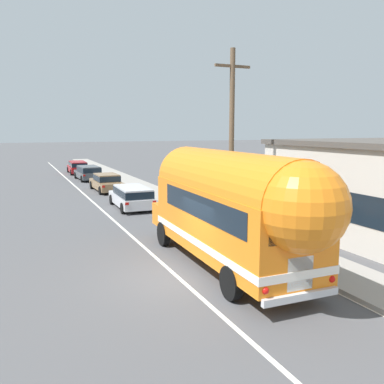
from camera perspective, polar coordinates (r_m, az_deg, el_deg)
name	(u,v)px	position (r m, az deg, el deg)	size (l,w,h in m)	color
ground_plane	(179,278)	(13.78, -1.88, -11.87)	(300.00, 300.00, 0.00)	#4C4C4F
lane_markings	(133,209)	(25.34, -8.20, -2.38)	(4.04, 80.00, 0.01)	silver
sidewalk_slab	(195,210)	(24.55, 0.39, -2.48)	(2.29, 90.00, 0.15)	gray
utility_pole	(232,138)	(19.39, 5.53, 7.44)	(1.80, 0.24, 8.50)	brown
painted_bus	(234,206)	(13.82, 5.82, -1.92)	(2.73, 10.56, 4.12)	orange
car_lead	(132,196)	(25.45, -8.38, -0.52)	(2.07, 4.71, 1.37)	silver
car_second	(107,182)	(33.02, -11.81, 1.41)	(2.00, 4.81, 1.37)	olive
car_third	(88,172)	(40.56, -14.24, 2.72)	(2.12, 4.71, 1.37)	#474C51
car_fourth	(78,166)	(46.78, -15.66, 3.44)	(1.96, 4.74, 1.37)	#A5191E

